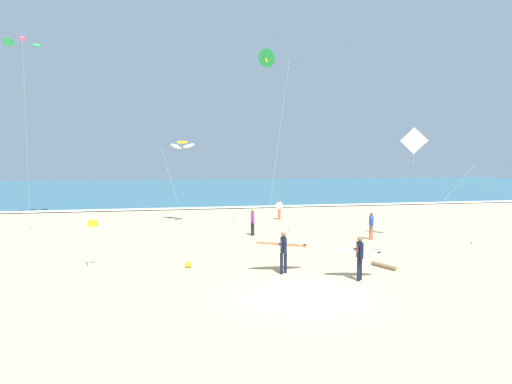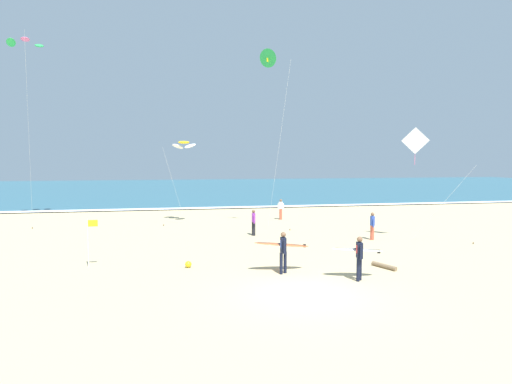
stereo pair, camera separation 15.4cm
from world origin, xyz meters
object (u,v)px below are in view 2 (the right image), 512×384
Objects in this scene: bystander_purple_top at (254,222)px; bystander_blue_top at (372,226)px; surfer_lead at (359,253)px; kite_arc_rose_near at (25,43)px; lifeguard_flag at (89,238)px; kite_delta_emerald_mid at (268,59)px; beach_ball at (188,264)px; bystander_white_top at (281,209)px; surfer_trailing at (282,247)px; kite_diamond_ivory_high at (416,143)px; driftwood_log at (384,266)px; kite_arc_golden_far at (184,145)px.

bystander_blue_top is at bearing -22.21° from bystander_purple_top.
kite_arc_rose_near is (-17.68, 19.59, 12.23)m from surfer_lead.
lifeguard_flag reaches higher than bystander_blue_top.
kite_delta_emerald_mid is 42.35× the size of beach_ball.
bystander_purple_top is 1.00× the size of bystander_white_top.
bystander_blue_top is (21.93, -12.15, -12.45)m from kite_arc_rose_near.
kite_diamond_ivory_high reaches higher than surfer_trailing.
bystander_white_top is 1.30× the size of driftwood_log.
surfer_lead is at bearing -30.63° from surfer_trailing.
kite_arc_rose_near reaches higher than bystander_white_top.
surfer_lead is at bearing -25.62° from beach_ball.
bystander_purple_top is at bearing -117.51° from bystander_white_top.
surfer_trailing is 8.27m from lifeguard_flag.
kite_arc_rose_near reaches higher than kite_delta_emerald_mid.
surfer_trailing is 15.07m from kite_delta_emerald_mid.
driftwood_log is at bearing -11.64° from lifeguard_flag.
kite_arc_rose_near reaches higher than surfer_trailing.
driftwood_log is at bearing -11.51° from beach_ball.
kite_delta_emerald_mid is 11.28m from bystander_white_top.
kite_arc_rose_near is at bearing 151.01° from bystander_blue_top.
kite_delta_emerald_mid reaches higher than bystander_white_top.
kite_arc_golden_far reaches higher than surfer_lead.
surfer_trailing is 8.55m from bystander_purple_top.
kite_delta_emerald_mid is at bearing 93.58° from surfer_lead.
lifeguard_flag is at bearing -109.40° from kite_arc_golden_far.
bystander_purple_top is 5.68× the size of beach_ball.
kite_delta_emerald_mid is at bearing 41.36° from lifeguard_flag.
kite_diamond_ivory_high reaches higher than bystander_white_top.
kite_delta_emerald_mid is at bearing 134.79° from bystander_blue_top.
surfer_lead reaches higher than bystander_blue_top.
bystander_white_top is at bearing 119.66° from kite_diamond_ivory_high.
surfer_lead is 1.28× the size of bystander_white_top.
kite_diamond_ivory_high is at bearing -13.45° from bystander_blue_top.
kite_arc_golden_far is at bearing 104.07° from surfer_trailing.
bystander_blue_top is 6.56m from driftwood_log.
beach_ball is at bearing 158.11° from surfer_trailing.
kite_arc_golden_far reaches higher than bystander_blue_top.
bystander_purple_top is at bearing 102.46° from surfer_lead.
kite_delta_emerald_mid is 8.55m from kite_arc_golden_far.
surfer_trailing is 1.46× the size of bystander_purple_top.
driftwood_log is (1.82, 1.39, -0.94)m from surfer_lead.
surfer_trailing is at bearing -75.93° from kite_arc_golden_far.
bystander_blue_top is (10.51, -8.63, -4.88)m from kite_arc_golden_far.
kite_arc_rose_near is 18.43m from kite_delta_emerald_mid.
beach_ball is (11.30, -16.53, -13.13)m from kite_arc_rose_near.
bystander_blue_top is at bearing -45.21° from kite_delta_emerald_mid.
kite_arc_rose_near reaches higher than bystander_purple_top.
kite_delta_emerald_mid reaches higher than beach_ball.
kite_delta_emerald_mid is 1.84× the size of kite_diamond_ivory_high.
surfer_lead is 0.97× the size of lifeguard_flag.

